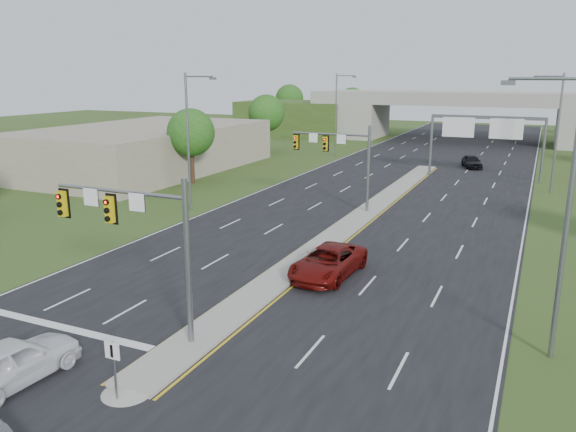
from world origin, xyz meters
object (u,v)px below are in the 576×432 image
at_px(signal_mast_near, 139,229).
at_px(car_far_a, 328,262).
at_px(car_white, 12,361).
at_px(sign_gantry, 485,130).
at_px(signal_mast_far, 341,153).
at_px(keep_right_sign, 113,361).
at_px(overpass, 463,120).
at_px(car_far_c, 472,161).

distance_m(signal_mast_near, car_far_a, 11.69).
bearing_deg(car_white, sign_gantry, -98.49).
distance_m(signal_mast_far, car_far_a, 16.11).
height_order(signal_mast_near, keep_right_sign, signal_mast_near).
height_order(keep_right_sign, overpass, overpass).
bearing_deg(car_far_a, car_far_c, 90.09).
height_order(car_white, car_far_a, car_white).
bearing_deg(sign_gantry, overpass, 100.79).
bearing_deg(signal_mast_far, car_white, -93.55).
xyz_separation_m(overpass, car_far_a, (2.28, -70.03, -2.71)).
distance_m(keep_right_sign, overpass, 84.55).
distance_m(overpass, car_far_a, 70.12).
bearing_deg(sign_gantry, signal_mast_far, -114.11).
height_order(car_far_a, car_far_c, car_far_a).
distance_m(signal_mast_near, car_white, 6.65).
xyz_separation_m(signal_mast_far, sign_gantry, (8.95, 19.99, 0.51)).
xyz_separation_m(car_far_a, car_far_c, (2.60, 42.03, -0.06)).
relative_size(car_white, car_far_c, 1.14).
bearing_deg(sign_gantry, car_far_a, -97.18).
bearing_deg(car_far_c, car_white, -118.72).
xyz_separation_m(keep_right_sign, car_white, (-4.13, -0.64, -0.64)).
xyz_separation_m(car_white, car_far_c, (9.01, 57.17, -0.10)).
distance_m(signal_mast_near, sign_gantry, 45.88).
xyz_separation_m(signal_mast_near, signal_mast_far, (0.00, 25.00, 0.00)).
relative_size(signal_mast_near, overpass, 0.09).
distance_m(signal_mast_near, signal_mast_far, 25.00).
distance_m(car_white, car_far_a, 16.44).
bearing_deg(overpass, car_far_c, -80.11).
height_order(sign_gantry, car_far_a, sign_gantry).
relative_size(keep_right_sign, sign_gantry, 0.19).
height_order(signal_mast_near, car_far_c, signal_mast_near).
bearing_deg(signal_mast_far, car_far_a, -73.11).
bearing_deg(car_far_c, sign_gantry, -95.47).
relative_size(signal_mast_near, sign_gantry, 0.60).
xyz_separation_m(signal_mast_near, car_white, (-1.87, -5.09, -3.84)).
distance_m(signal_mast_near, car_far_c, 52.71).
relative_size(signal_mast_near, signal_mast_far, 1.00).
relative_size(signal_mast_near, car_far_c, 1.57).
relative_size(car_white, car_far_a, 0.85).
bearing_deg(keep_right_sign, car_far_c, 85.07).
distance_m(overpass, car_far_c, 28.56).
relative_size(signal_mast_far, keep_right_sign, 3.18).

